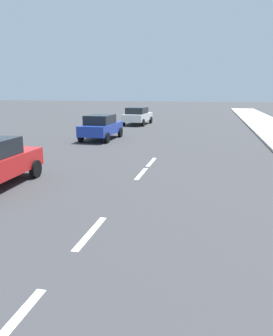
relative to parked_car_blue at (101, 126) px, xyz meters
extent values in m
plane|color=#38383A|center=(4.33, -3.65, -0.84)|extent=(160.00, 160.00, 0.00)
cube|color=white|center=(4.33, -16.64, -0.83)|extent=(0.16, 1.80, 0.01)
cube|color=white|center=(4.33, -13.56, -0.83)|extent=(0.16, 1.80, 0.01)
cube|color=white|center=(4.33, -8.13, -0.83)|extent=(0.16, 1.80, 0.01)
cube|color=white|center=(4.33, -5.99, -0.83)|extent=(0.16, 1.80, 0.01)
cylinder|color=black|center=(0.74, -9.51, -0.52)|extent=(0.20, 0.65, 0.64)
cube|color=#1E389E|center=(0.00, 0.05, -0.15)|extent=(1.76, 4.04, 0.64)
cube|color=black|center=(0.00, -0.15, 0.45)|extent=(1.52, 2.11, 0.56)
cylinder|color=black|center=(-0.81, 1.43, -0.52)|extent=(0.19, 0.64, 0.64)
cylinder|color=black|center=(0.87, 1.40, -0.52)|extent=(0.19, 0.64, 0.64)
cylinder|color=black|center=(-0.87, -1.29, -0.52)|extent=(0.19, 0.64, 0.64)
cylinder|color=black|center=(0.81, -1.32, -0.52)|extent=(0.19, 0.64, 0.64)
cube|color=white|center=(0.19, 9.83, -0.15)|extent=(2.02, 4.38, 0.64)
cube|color=black|center=(0.18, 9.62, 0.45)|extent=(1.70, 2.31, 0.56)
cylinder|color=black|center=(-0.63, 11.34, -0.52)|extent=(0.21, 0.65, 0.64)
cylinder|color=black|center=(1.17, 11.24, -0.52)|extent=(0.21, 0.65, 0.64)
cylinder|color=black|center=(-0.78, 8.42, -0.52)|extent=(0.21, 0.65, 0.64)
cylinder|color=black|center=(1.02, 8.33, -0.52)|extent=(0.21, 0.65, 0.64)
camera|label=1|loc=(6.80, -19.91, 2.22)|focal=35.25mm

